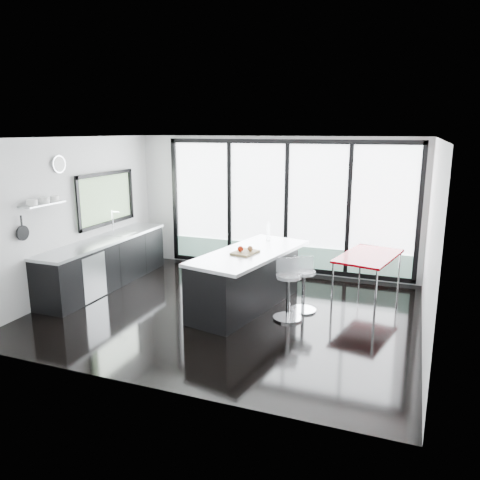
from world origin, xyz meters
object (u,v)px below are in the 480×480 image
at_px(bar_stool_near, 288,297).
at_px(red_table, 367,276).
at_px(bar_stool_far, 303,291).
at_px(island, 246,279).

distance_m(bar_stool_near, red_table, 1.78).
height_order(bar_stool_far, red_table, red_table).
bearing_deg(bar_stool_far, red_table, 29.64).
xyz_separation_m(bar_stool_far, red_table, (0.91, 1.02, 0.05)).
bearing_deg(bar_stool_near, bar_stool_far, 48.51).
xyz_separation_m(bar_stool_near, red_table, (1.06, 1.44, 0.02)).
xyz_separation_m(island, bar_stool_near, (0.80, -0.26, -0.13)).
height_order(island, bar_stool_near, island).
xyz_separation_m(island, red_table, (1.85, 1.18, -0.11)).
height_order(bar_stool_near, red_table, red_table).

